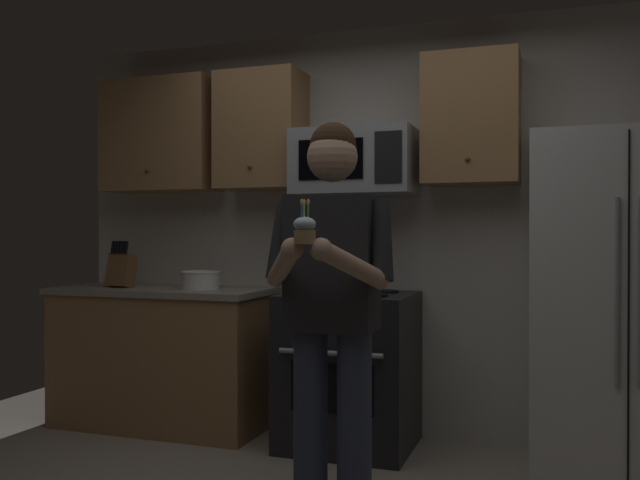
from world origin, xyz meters
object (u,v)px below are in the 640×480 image
at_px(person, 331,299).
at_px(cupcake, 305,230).
at_px(knife_block, 121,270).
at_px(oven_range, 349,370).
at_px(microwave, 355,162).
at_px(bowl_large_white, 200,280).
at_px(refrigerator, 622,306).

relative_size(person, cupcake, 10.13).
relative_size(knife_block, cupcake, 1.84).
xyz_separation_m(oven_range, microwave, (0.00, 0.12, 1.26)).
bearing_deg(cupcake, bowl_large_white, 131.06).
bearing_deg(person, oven_range, 103.06).
bearing_deg(refrigerator, microwave, 173.97).
distance_m(microwave, knife_block, 1.74).
relative_size(oven_range, cupcake, 5.36).
distance_m(oven_range, microwave, 1.26).
distance_m(microwave, person, 1.47).
distance_m(person, cupcake, 0.44).
bearing_deg(oven_range, person, -76.94).
bearing_deg(person, refrigerator, 41.38).
relative_size(microwave, person, 0.42).
relative_size(microwave, refrigerator, 0.41).
distance_m(microwave, refrigerator, 1.72).
bearing_deg(microwave, cupcake, -80.57).
xyz_separation_m(oven_range, bowl_large_white, (-1.00, -0.00, 0.52)).
xyz_separation_m(microwave, bowl_large_white, (-1.01, -0.12, -0.74)).
height_order(person, cupcake, person).
relative_size(oven_range, knife_block, 2.91).
bearing_deg(bowl_large_white, oven_range, 0.25).
height_order(knife_block, person, person).
relative_size(refrigerator, bowl_large_white, 7.12).
bearing_deg(oven_range, knife_block, -178.93).
bearing_deg(oven_range, refrigerator, -1.50).
bearing_deg(knife_block, person, -30.72).
bearing_deg(bowl_large_white, knife_block, -177.51).
bearing_deg(person, microwave, 101.84).
distance_m(refrigerator, cupcake, 1.92).
height_order(refrigerator, cupcake, refrigerator).
distance_m(oven_range, person, 1.28).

